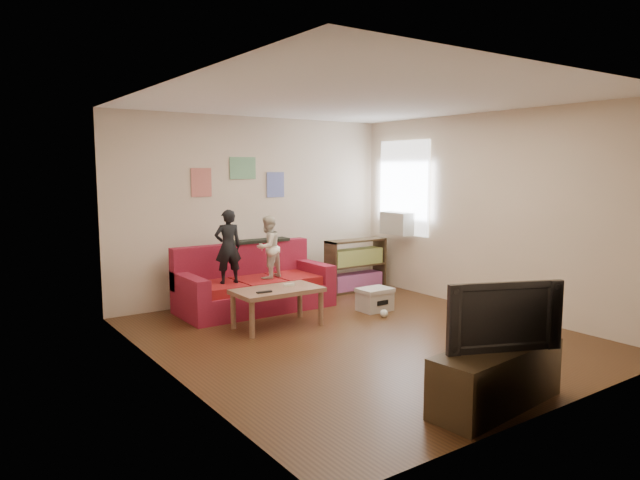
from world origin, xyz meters
TOP-DOWN VIEW (x-y plane):
  - room_shell at (0.00, 0.00)m, footprint 4.52×5.02m
  - sofa at (-0.37, 1.90)m, footprint 2.10×0.96m
  - child_a at (-0.83, 1.72)m, footprint 0.39×0.29m
  - child_b at (-0.23, 1.72)m, footprint 0.51×0.46m
  - coffee_table at (-0.58, 0.89)m, footprint 1.07×0.59m
  - remote at (-0.83, 0.77)m, footprint 0.19×0.06m
  - game_controller at (-0.38, 0.94)m, footprint 0.15×0.06m
  - bookshelf at (1.54, 2.01)m, footprint 1.03×0.31m
  - window at (2.22, 1.65)m, footprint 0.04×1.08m
  - ac_unit at (2.10, 1.65)m, footprint 0.28×0.55m
  - artwork_left at (-0.85, 2.48)m, footprint 0.30×0.01m
  - artwork_center at (-0.20, 2.48)m, footprint 0.42×0.01m
  - artwork_right at (0.35, 2.48)m, footprint 0.30×0.01m
  - file_box at (0.94, 0.83)m, footprint 0.45×0.35m
  - tv_stand at (-0.32, -2.18)m, footprint 1.36×0.57m
  - television at (-0.32, -2.18)m, footprint 0.95×0.50m
  - tissue at (0.80, 0.48)m, footprint 0.12×0.12m

SIDE VIEW (x-z plane):
  - tissue at x=0.80m, z-range 0.00..0.10m
  - file_box at x=0.94m, z-range 0.00..0.32m
  - tv_stand at x=-0.32m, z-range 0.00..0.49m
  - sofa at x=-0.37m, z-range -0.15..0.77m
  - bookshelf at x=1.54m, z-range -0.04..0.78m
  - coffee_table at x=-0.58m, z-range 0.17..0.66m
  - remote at x=-0.83m, z-range 0.48..0.50m
  - game_controller at x=-0.38m, z-range 0.48..0.51m
  - television at x=-0.32m, z-range 0.49..1.06m
  - child_b at x=-0.23m, z-range 0.44..1.30m
  - child_a at x=-0.83m, z-range 0.44..1.41m
  - ac_unit at x=2.10m, z-range 0.91..1.26m
  - room_shell at x=0.00m, z-range -0.01..2.71m
  - window at x=2.22m, z-range 0.90..2.38m
  - artwork_right at x=0.35m, z-range 1.51..1.89m
  - artwork_left at x=-0.85m, z-range 1.55..1.95m
  - artwork_center at x=-0.20m, z-range 1.79..2.11m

